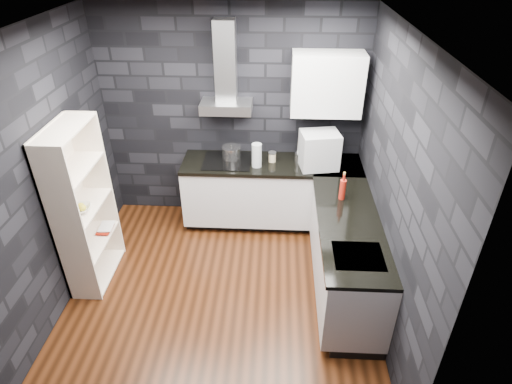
# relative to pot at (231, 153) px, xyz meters

# --- Properties ---
(ground) EXTENTS (3.20, 3.20, 0.00)m
(ground) POSITION_rel_pot_xyz_m (0.00, -1.38, -0.98)
(ground) COLOR #3F1D0D
(ceiling) EXTENTS (3.20, 3.20, 0.00)m
(ceiling) POSITION_rel_pot_xyz_m (0.00, -1.38, 1.72)
(ceiling) COLOR white
(wall_back) EXTENTS (3.20, 0.05, 2.70)m
(wall_back) POSITION_rel_pot_xyz_m (0.00, 0.24, 0.37)
(wall_back) COLOR black
(wall_back) RESTS_ON ground
(wall_front) EXTENTS (3.20, 0.05, 2.70)m
(wall_front) POSITION_rel_pot_xyz_m (0.00, -3.01, 0.37)
(wall_front) COLOR black
(wall_front) RESTS_ON ground
(wall_left) EXTENTS (0.05, 3.20, 2.70)m
(wall_left) POSITION_rel_pot_xyz_m (-1.62, -1.38, 0.37)
(wall_left) COLOR black
(wall_left) RESTS_ON ground
(wall_right) EXTENTS (0.05, 3.20, 2.70)m
(wall_right) POSITION_rel_pot_xyz_m (1.63, -1.38, 0.37)
(wall_right) COLOR black
(wall_right) RESTS_ON ground
(toekick_back) EXTENTS (2.18, 0.50, 0.10)m
(toekick_back) POSITION_rel_pot_xyz_m (0.50, -0.04, -0.93)
(toekick_back) COLOR black
(toekick_back) RESTS_ON ground
(toekick_right) EXTENTS (0.50, 1.78, 0.10)m
(toekick_right) POSITION_rel_pot_xyz_m (1.34, -1.28, -0.93)
(toekick_right) COLOR black
(toekick_right) RESTS_ON ground
(counter_back_cab) EXTENTS (2.20, 0.60, 0.76)m
(counter_back_cab) POSITION_rel_pot_xyz_m (0.50, -0.08, -0.50)
(counter_back_cab) COLOR silver
(counter_back_cab) RESTS_ON ground
(counter_right_cab) EXTENTS (0.60, 1.80, 0.76)m
(counter_right_cab) POSITION_rel_pot_xyz_m (1.30, -1.28, -0.50)
(counter_right_cab) COLOR silver
(counter_right_cab) RESTS_ON ground
(counter_back_top) EXTENTS (2.20, 0.62, 0.04)m
(counter_back_top) POSITION_rel_pot_xyz_m (0.50, -0.09, -0.10)
(counter_back_top) COLOR black
(counter_back_top) RESTS_ON counter_back_cab
(counter_right_top) EXTENTS (0.62, 1.80, 0.04)m
(counter_right_top) POSITION_rel_pot_xyz_m (1.29, -1.28, -0.10)
(counter_right_top) COLOR black
(counter_right_top) RESTS_ON counter_right_cab
(counter_corner_top) EXTENTS (0.62, 0.62, 0.04)m
(counter_corner_top) POSITION_rel_pot_xyz_m (1.30, -0.08, -0.10)
(counter_corner_top) COLOR black
(counter_corner_top) RESTS_ON counter_right_cab
(hood_body) EXTENTS (0.60, 0.34, 0.12)m
(hood_body) POSITION_rel_pot_xyz_m (-0.05, 0.05, 0.58)
(hood_body) COLOR #A5A6AA
(hood_body) RESTS_ON wall_back
(hood_chimney) EXTENTS (0.24, 0.20, 0.90)m
(hood_chimney) POSITION_rel_pot_xyz_m (-0.05, 0.12, 1.09)
(hood_chimney) COLOR #A5A6AA
(hood_chimney) RESTS_ON hood_body
(upper_cabinet) EXTENTS (0.80, 0.35, 0.70)m
(upper_cabinet) POSITION_rel_pot_xyz_m (1.10, 0.04, 0.87)
(upper_cabinet) COLOR silver
(upper_cabinet) RESTS_ON wall_back
(cooktop) EXTENTS (0.58, 0.50, 0.01)m
(cooktop) POSITION_rel_pot_xyz_m (-0.05, -0.08, -0.07)
(cooktop) COLOR black
(cooktop) RESTS_ON counter_back_top
(sink_rim) EXTENTS (0.44, 0.40, 0.01)m
(sink_rim) POSITION_rel_pot_xyz_m (1.30, -1.78, -0.08)
(sink_rim) COLOR #A5A6AA
(sink_rim) RESTS_ON counter_right_top
(pot) EXTENTS (0.30, 0.30, 0.13)m
(pot) POSITION_rel_pot_xyz_m (0.00, 0.00, 0.00)
(pot) COLOR silver
(pot) RESTS_ON cooktop
(glass_vase) EXTENTS (0.15, 0.15, 0.29)m
(glass_vase) POSITION_rel_pot_xyz_m (0.32, -0.18, 0.07)
(glass_vase) COLOR #B6BFC4
(glass_vase) RESTS_ON counter_back_top
(storage_jar) EXTENTS (0.10, 0.10, 0.11)m
(storage_jar) POSITION_rel_pot_xyz_m (0.51, -0.05, -0.02)
(storage_jar) COLOR #C6B28A
(storage_jar) RESTS_ON counter_back_top
(utensil_crock) EXTENTS (0.12, 0.12, 0.12)m
(utensil_crock) POSITION_rel_pot_xyz_m (0.83, -0.05, -0.02)
(utensil_crock) COLOR silver
(utensil_crock) RESTS_ON counter_back_top
(appliance_garage) EXTENTS (0.49, 0.41, 0.44)m
(appliance_garage) POSITION_rel_pot_xyz_m (1.06, -0.16, 0.15)
(appliance_garage) COLOR silver
(appliance_garage) RESTS_ON counter_back_top
(red_bottle) EXTENTS (0.09, 0.09, 0.22)m
(red_bottle) POSITION_rel_pot_xyz_m (1.26, -0.85, 0.03)
(red_bottle) COLOR #A51D11
(red_bottle) RESTS_ON counter_right_top
(bookshelf) EXTENTS (0.35, 0.80, 1.80)m
(bookshelf) POSITION_rel_pot_xyz_m (-1.42, -1.17, -0.08)
(bookshelf) COLOR #F2E0CB
(bookshelf) RESTS_ON ground
(fruit_bowl) EXTENTS (0.26, 0.26, 0.05)m
(fruit_bowl) POSITION_rel_pot_xyz_m (-1.42, -1.24, -0.04)
(fruit_bowl) COLOR silver
(fruit_bowl) RESTS_ON bookshelf
(book_red) EXTENTS (0.15, 0.02, 0.21)m
(book_red) POSITION_rel_pot_xyz_m (-1.42, -0.98, -0.41)
(book_red) COLOR maroon
(book_red) RESTS_ON bookshelf
(book_second) EXTENTS (0.15, 0.03, 0.21)m
(book_second) POSITION_rel_pot_xyz_m (-1.41, -0.95, -0.38)
(book_second) COLOR #B2B2B2
(book_second) RESTS_ON bookshelf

